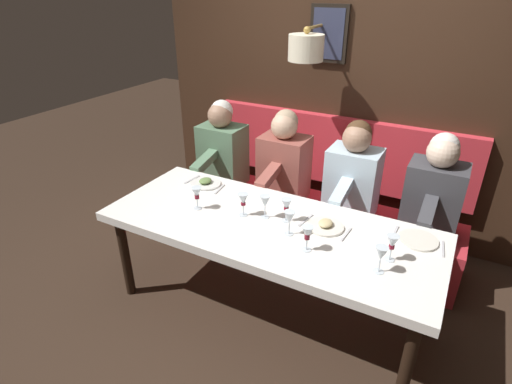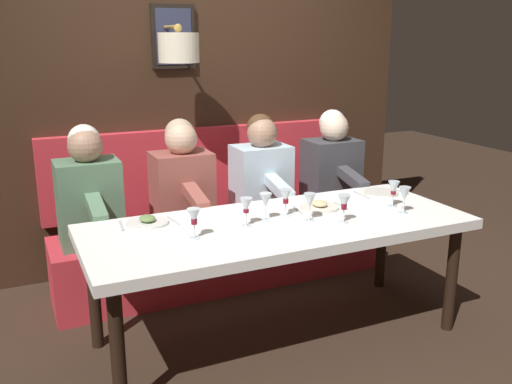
{
  "view_description": "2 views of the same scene",
  "coord_description": "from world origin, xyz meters",
  "px_view_note": "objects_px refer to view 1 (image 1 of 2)",
  "views": [
    {
      "loc": [
        -2.06,
        -1.02,
        2.16
      ],
      "look_at": [
        0.05,
        0.12,
        0.92
      ],
      "focal_mm": 28.56,
      "sensor_mm": 36.0,
      "label": 1
    },
    {
      "loc": [
        -2.72,
        1.39,
        1.76
      ],
      "look_at": [
        0.05,
        0.12,
        0.92
      ],
      "focal_mm": 39.15,
      "sensor_mm": 36.0,
      "label": 2
    }
  ],
  "objects_px": {
    "wine_glass_5": "(243,200)",
    "wine_glass_3": "(265,202)",
    "wine_glass_4": "(392,243)",
    "diner_nearest": "(435,190)",
    "diner_near": "(353,173)",
    "wine_glass_7": "(289,218)",
    "wine_glass_0": "(381,254)",
    "dining_table": "(268,232)",
    "diner_middle": "(284,159)",
    "wine_glass_2": "(307,234)",
    "diner_far": "(222,146)",
    "wine_glass_1": "(286,206)",
    "wine_glass_6": "(197,194)"
  },
  "relations": [
    {
      "from": "diner_nearest",
      "to": "wine_glass_3",
      "type": "height_order",
      "value": "diner_nearest"
    },
    {
      "from": "diner_nearest",
      "to": "wine_glass_5",
      "type": "distance_m",
      "value": 1.41
    },
    {
      "from": "wine_glass_5",
      "to": "wine_glass_7",
      "type": "distance_m",
      "value": 0.38
    },
    {
      "from": "wine_glass_0",
      "to": "wine_glass_6",
      "type": "height_order",
      "value": "same"
    },
    {
      "from": "diner_nearest",
      "to": "diner_middle",
      "type": "height_order",
      "value": "same"
    },
    {
      "from": "wine_glass_4",
      "to": "wine_glass_7",
      "type": "relative_size",
      "value": 1.0
    },
    {
      "from": "wine_glass_4",
      "to": "wine_glass_6",
      "type": "distance_m",
      "value": 1.32
    },
    {
      "from": "wine_glass_2",
      "to": "wine_glass_7",
      "type": "height_order",
      "value": "same"
    },
    {
      "from": "diner_middle",
      "to": "diner_far",
      "type": "xyz_separation_m",
      "value": [
        0.0,
        0.63,
        0.0
      ]
    },
    {
      "from": "diner_near",
      "to": "wine_glass_0",
      "type": "xyz_separation_m",
      "value": [
        -1.05,
        -0.46,
        0.04
      ]
    },
    {
      "from": "wine_glass_3",
      "to": "wine_glass_0",
      "type": "bearing_deg",
      "value": -105.09
    },
    {
      "from": "diner_near",
      "to": "diner_middle",
      "type": "bearing_deg",
      "value": 90.0
    },
    {
      "from": "diner_near",
      "to": "wine_glass_6",
      "type": "relative_size",
      "value": 4.82
    },
    {
      "from": "wine_glass_0",
      "to": "wine_glass_3",
      "type": "distance_m",
      "value": 0.85
    },
    {
      "from": "diner_far",
      "to": "wine_glass_1",
      "type": "height_order",
      "value": "diner_far"
    },
    {
      "from": "wine_glass_3",
      "to": "wine_glass_5",
      "type": "relative_size",
      "value": 1.0
    },
    {
      "from": "wine_glass_4",
      "to": "wine_glass_5",
      "type": "distance_m",
      "value": 0.99
    },
    {
      "from": "diner_far",
      "to": "wine_glass_7",
      "type": "relative_size",
      "value": 4.82
    },
    {
      "from": "dining_table",
      "to": "wine_glass_4",
      "type": "height_order",
      "value": "wine_glass_4"
    },
    {
      "from": "wine_glass_0",
      "to": "diner_far",
      "type": "bearing_deg",
      "value": 58.28
    },
    {
      "from": "wine_glass_0",
      "to": "wine_glass_7",
      "type": "xyz_separation_m",
      "value": [
        0.11,
        0.59,
        0.0
      ]
    },
    {
      "from": "wine_glass_3",
      "to": "dining_table",
      "type": "bearing_deg",
      "value": -134.86
    },
    {
      "from": "diner_near",
      "to": "wine_glass_6",
      "type": "height_order",
      "value": "diner_near"
    },
    {
      "from": "wine_glass_1",
      "to": "wine_glass_5",
      "type": "height_order",
      "value": "same"
    },
    {
      "from": "diner_near",
      "to": "wine_glass_4",
      "type": "relative_size",
      "value": 4.82
    },
    {
      "from": "wine_glass_1",
      "to": "wine_glass_3",
      "type": "distance_m",
      "value": 0.15
    },
    {
      "from": "diner_middle",
      "to": "wine_glass_5",
      "type": "distance_m",
      "value": 0.88
    },
    {
      "from": "diner_near",
      "to": "wine_glass_1",
      "type": "bearing_deg",
      "value": 164.97
    },
    {
      "from": "dining_table",
      "to": "wine_glass_3",
      "type": "height_order",
      "value": "wine_glass_3"
    },
    {
      "from": "diner_nearest",
      "to": "diner_near",
      "type": "xyz_separation_m",
      "value": [
        0.0,
        0.61,
        0.0
      ]
    },
    {
      "from": "diner_middle",
      "to": "wine_glass_2",
      "type": "xyz_separation_m",
      "value": [
        -1.04,
        -0.64,
        0.04
      ]
    },
    {
      "from": "diner_middle",
      "to": "wine_glass_3",
      "type": "height_order",
      "value": "diner_middle"
    },
    {
      "from": "wine_glass_7",
      "to": "dining_table",
      "type": "bearing_deg",
      "value": 72.59
    },
    {
      "from": "wine_glass_4",
      "to": "wine_glass_5",
      "type": "relative_size",
      "value": 1.0
    },
    {
      "from": "wine_glass_0",
      "to": "wine_glass_3",
      "type": "relative_size",
      "value": 1.0
    },
    {
      "from": "wine_glass_7",
      "to": "wine_glass_0",
      "type": "bearing_deg",
      "value": -100.55
    },
    {
      "from": "diner_near",
      "to": "wine_glass_2",
      "type": "distance_m",
      "value": 1.05
    },
    {
      "from": "wine_glass_2",
      "to": "wine_glass_4",
      "type": "distance_m",
      "value": 0.48
    },
    {
      "from": "dining_table",
      "to": "wine_glass_5",
      "type": "bearing_deg",
      "value": 86.4
    },
    {
      "from": "diner_nearest",
      "to": "wine_glass_4",
      "type": "relative_size",
      "value": 4.82
    },
    {
      "from": "wine_glass_5",
      "to": "wine_glass_3",
      "type": "bearing_deg",
      "value": -72.57
    },
    {
      "from": "wine_glass_0",
      "to": "wine_glass_6",
      "type": "relative_size",
      "value": 1.0
    },
    {
      "from": "diner_near",
      "to": "wine_glass_5",
      "type": "xyz_separation_m",
      "value": [
        -0.87,
        0.5,
        0.04
      ]
    },
    {
      "from": "diner_middle",
      "to": "wine_glass_2",
      "type": "distance_m",
      "value": 1.22
    },
    {
      "from": "wine_glass_1",
      "to": "wine_glass_6",
      "type": "distance_m",
      "value": 0.63
    },
    {
      "from": "wine_glass_4",
      "to": "wine_glass_5",
      "type": "xyz_separation_m",
      "value": [
        0.04,
        0.99,
        0.0
      ]
    },
    {
      "from": "diner_far",
      "to": "wine_glass_3",
      "type": "bearing_deg",
      "value": -133.38
    },
    {
      "from": "dining_table",
      "to": "wine_glass_0",
      "type": "xyz_separation_m",
      "value": [
        -0.16,
        -0.76,
        0.18
      ]
    },
    {
      "from": "dining_table",
      "to": "wine_glass_1",
      "type": "relative_size",
      "value": 13.6
    },
    {
      "from": "diner_nearest",
      "to": "wine_glass_2",
      "type": "bearing_deg",
      "value": 151.22
    }
  ]
}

